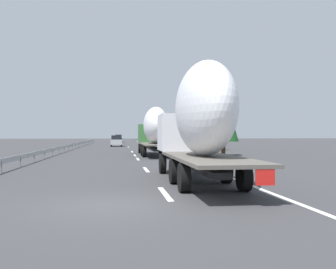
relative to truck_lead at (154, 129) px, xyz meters
name	(u,v)px	position (x,y,z in m)	size (l,w,h in m)	color
ground_plane	(117,150)	(14.51, 3.60, -2.56)	(260.00, 260.00, 0.00)	#38383A
lane_stripe_0	(165,194)	(-23.49, 1.80, -2.55)	(3.20, 0.20, 0.01)	white
lane_stripe_1	(146,170)	(-14.25, 1.80, -2.55)	(3.20, 0.20, 0.01)	white
lane_stripe_2	(138,159)	(-4.60, 1.80, -2.55)	(3.20, 0.20, 0.01)	white
lane_stripe_3	(135,155)	(1.09, 1.80, -2.55)	(3.20, 0.20, 0.01)	white
lane_stripe_4	(132,152)	(8.88, 1.80, -2.55)	(3.20, 0.20, 0.01)	white
lane_stripe_5	(128,147)	(25.83, 1.80, -2.55)	(3.20, 0.20, 0.01)	white
edge_line_right	(155,148)	(19.51, -1.90, -2.55)	(110.00, 0.20, 0.01)	white
truck_lead	(154,129)	(0.00, 0.00, 0.00)	(13.05, 2.55, 4.55)	#387038
truck_trailing	(199,119)	(-20.69, 0.00, 0.13)	(12.19, 2.55, 4.95)	silver
car_black_suv	(118,139)	(60.04, 3.33, -1.59)	(4.69, 1.74, 1.93)	black
car_silver_hatch	(116,141)	(28.75, 3.70, -1.63)	(4.06, 1.87, 1.85)	#ADB2B7
road_sign	(162,132)	(20.75, -3.10, -0.22)	(0.10, 0.90, 3.39)	gray
tree_0	(165,126)	(63.24, -8.62, 1.65)	(3.72, 3.72, 6.83)	#472D19
tree_1	(223,115)	(-0.32, -6.62, 1.34)	(2.94, 2.94, 6.48)	#472D19
tree_2	(213,125)	(12.61, -8.77, 0.74)	(3.46, 3.46, 5.32)	#472D19
tree_3	(182,120)	(32.07, -7.97, 1.98)	(2.64, 2.64, 7.47)	#472D19
tree_4	(201,115)	(12.78, -7.24, 1.92)	(2.81, 2.81, 7.22)	#472D19
tree_5	(202,119)	(20.30, -9.07, 1.72)	(3.20, 3.20, 7.15)	#472D19
guardrail_median	(72,145)	(17.51, 9.60, -1.98)	(94.00, 0.10, 0.76)	#9EA0A5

